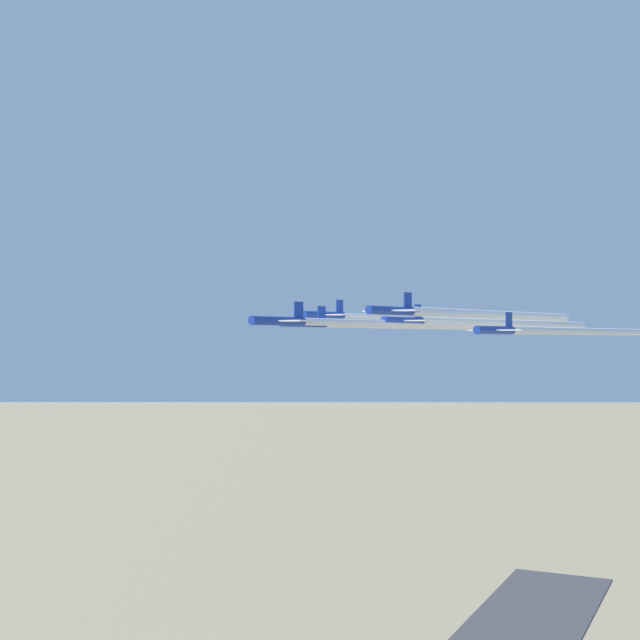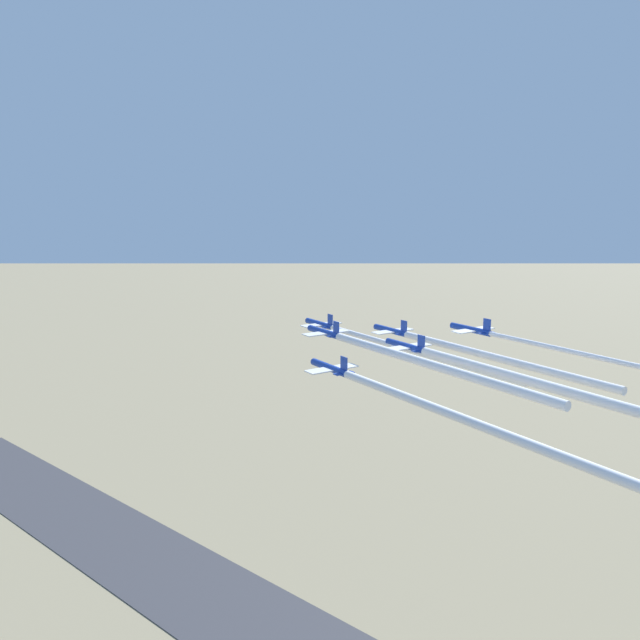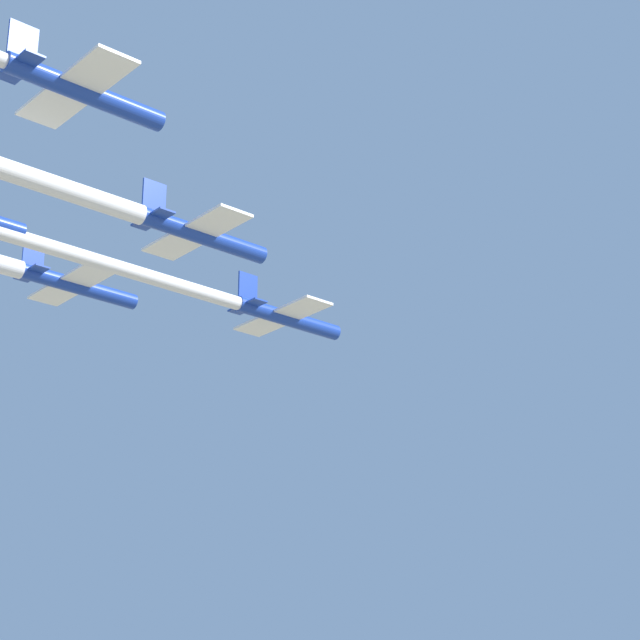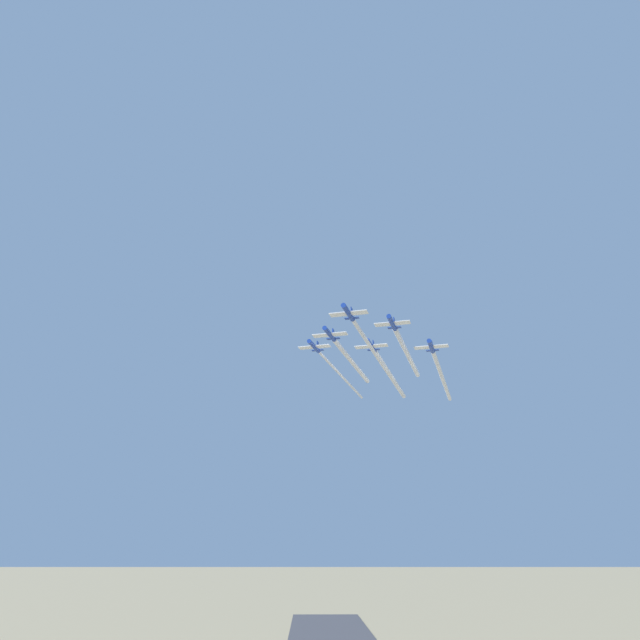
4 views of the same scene
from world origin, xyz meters
TOP-DOWN VIEW (x-y plane):
  - jet_0 at (-47.60, -37.55)m, footprint 8.38×8.17m
  - jet_1 at (-33.76, -39.50)m, footprint 8.38×8.17m
  - jet_2 at (-39.18, -26.41)m, footprint 8.38×8.17m
  - jet_3 at (-19.93, -41.44)m, footprint 8.38×8.17m
  - jet_4 at (-25.34, -28.35)m, footprint 8.38×8.17m
  - jet_5 at (-30.75, -15.26)m, footprint 8.38×8.17m
  - smoke_trail_0 at (-24.32, -27.93)m, footprint 39.69×17.10m
  - smoke_trail_1 at (-11.10, -30.13)m, footprint 38.58×16.85m
  - smoke_trail_2 at (-17.51, -17.45)m, footprint 36.56×15.98m
  - smoke_trail_3 at (7.77, -30.00)m, footprint 48.60×20.92m
  - smoke_trail_4 at (1.43, -17.29)m, footprint 46.84×20.35m

SIDE VIEW (x-z plane):
  - smoke_trail_3 at x=7.77m, z-range 70.80..71.87m
  - jet_3 at x=-19.93m, z-range 69.95..72.80m
  - smoke_trail_0 at x=-24.32m, z-range 71.84..72.75m
  - smoke_trail_2 at x=-17.51m, z-range 71.74..72.88m
  - jet_0 at x=-47.60m, z-range 70.91..73.76m
  - jet_2 at x=-39.18m, z-range 70.93..73.78m
  - smoke_trail_4 at x=1.43m, z-range 72.06..73.35m
  - jet_4 at x=-25.34m, z-range 71.32..74.17m
  - smoke_trail_1 at x=-11.10m, z-range 73.03..74.22m
  - jet_1 at x=-33.76m, z-range 72.24..75.09m
  - jet_5 at x=-30.75m, z-range 72.37..75.22m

